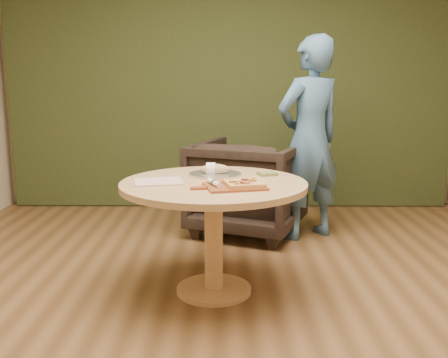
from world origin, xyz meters
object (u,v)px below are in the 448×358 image
object	(u,v)px
person_standing	(309,139)
cutlery_roll	(214,183)
serving_tray	(215,174)
bread_roll	(214,169)
pizza_paddle	(233,186)
flatbread_pizza	(244,183)
pedestal_table	(214,203)
armchair	(248,182)

from	to	relation	value
person_standing	cutlery_roll	bearing A→B (deg)	31.61
serving_tray	bread_roll	size ratio (longest dim) A/B	1.84
pizza_paddle	person_standing	xyz separation A→B (m)	(0.69, 1.39, 0.13)
flatbread_pizza	serving_tray	bearing A→B (deg)	114.72
pedestal_table	bread_roll	distance (m)	0.28
cutlery_roll	armchair	world-z (taller)	armchair
pedestal_table	cutlery_roll	distance (m)	0.25
pizza_paddle	armchair	bearing A→B (deg)	70.22
armchair	flatbread_pizza	bearing A→B (deg)	108.44
serving_tray	flatbread_pizza	bearing A→B (deg)	-65.28
armchair	person_standing	size ratio (longest dim) A/B	0.53
cutlery_roll	bread_roll	size ratio (longest dim) A/B	0.99
bread_roll	pedestal_table	bearing A→B (deg)	-89.30
flatbread_pizza	bread_roll	world-z (taller)	bread_roll
armchair	person_standing	bearing A→B (deg)	-172.26
person_standing	pizza_paddle	bearing A→B (deg)	35.29
cutlery_roll	flatbread_pizza	bearing A→B (deg)	-21.20
pizza_paddle	serving_tray	xyz separation A→B (m)	(-0.12, 0.40, -0.00)
flatbread_pizza	armchair	world-z (taller)	armchair
pedestal_table	bread_roll	size ratio (longest dim) A/B	6.20
armchair	pedestal_table	bearing A→B (deg)	100.12
cutlery_roll	bread_roll	world-z (taller)	bread_roll
pizza_paddle	bread_roll	bearing A→B (deg)	93.81
pedestal_table	person_standing	size ratio (longest dim) A/B	0.68
bread_roll	person_standing	distance (m)	1.29
cutlery_roll	armchair	bearing A→B (deg)	57.39
serving_tray	person_standing	world-z (taller)	person_standing
bread_roll	flatbread_pizza	bearing A→B (deg)	-64.23
pedestal_table	bread_roll	xyz separation A→B (m)	(-0.00, 0.21, 0.18)
pizza_paddle	armchair	world-z (taller)	armchair
flatbread_pizza	serving_tray	distance (m)	0.43
serving_tray	pedestal_table	bearing A→B (deg)	-91.67
pedestal_table	cutlery_roll	world-z (taller)	cutlery_roll
pizza_paddle	person_standing	world-z (taller)	person_standing
serving_tray	person_standing	size ratio (longest dim) A/B	0.20
bread_roll	cutlery_roll	bearing A→B (deg)	-88.57
pizza_paddle	flatbread_pizza	world-z (taller)	flatbread_pizza
pedestal_table	bread_roll	world-z (taller)	bread_roll
pedestal_table	pizza_paddle	distance (m)	0.26
pizza_paddle	flatbread_pizza	xyz separation A→B (m)	(0.07, 0.00, 0.02)
cutlery_roll	serving_tray	world-z (taller)	cutlery_roll
serving_tray	bread_roll	xyz separation A→B (m)	(-0.01, 0.00, 0.04)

